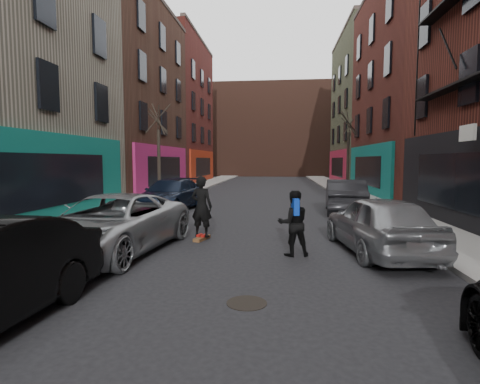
% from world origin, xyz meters
% --- Properties ---
extents(ground, '(160.00, 160.00, 0.00)m').
position_xyz_m(ground, '(0.00, 0.00, 0.00)').
color(ground, black).
rests_on(ground, ground).
extents(sidewalk_left, '(2.50, 84.00, 0.13)m').
position_xyz_m(sidewalk_left, '(-6.25, 30.00, 0.07)').
color(sidewalk_left, gray).
rests_on(sidewalk_left, ground).
extents(sidewalk_right, '(2.50, 84.00, 0.13)m').
position_xyz_m(sidewalk_right, '(6.25, 30.00, 0.07)').
color(sidewalk_right, gray).
rests_on(sidewalk_right, ground).
extents(buildings_left, '(12.00, 56.00, 16.50)m').
position_xyz_m(buildings_left, '(-13.50, 16.00, 8.25)').
color(buildings_left, '#5C1C1A').
rests_on(buildings_left, ground).
extents(building_far, '(40.00, 10.00, 14.00)m').
position_xyz_m(building_far, '(0.00, 56.00, 7.00)').
color(building_far, '#47281E').
rests_on(building_far, ground).
extents(tree_left_far, '(2.00, 2.00, 6.50)m').
position_xyz_m(tree_left_far, '(-6.20, 18.00, 3.38)').
color(tree_left_far, black).
rests_on(tree_left_far, sidewalk_left).
extents(tree_right_far, '(2.00, 2.00, 6.80)m').
position_xyz_m(tree_right_far, '(6.20, 24.00, 3.53)').
color(tree_right_far, black).
rests_on(tree_right_far, sidewalk_right).
extents(parked_left_far, '(3.16, 5.82, 1.55)m').
position_xyz_m(parked_left_far, '(-3.20, 4.94, 0.78)').
color(parked_left_far, gray).
rests_on(parked_left_far, ground).
extents(parked_left_end, '(2.77, 5.49, 1.53)m').
position_xyz_m(parked_left_end, '(-4.12, 13.33, 0.76)').
color(parked_left_end, black).
rests_on(parked_left_end, ground).
extents(parked_right_far, '(2.43, 4.80, 1.57)m').
position_xyz_m(parked_right_far, '(3.82, 5.69, 0.78)').
color(parked_right_far, gray).
rests_on(parked_right_far, ground).
extents(parked_right_end, '(2.10, 4.88, 1.56)m').
position_xyz_m(parked_right_end, '(4.23, 13.35, 0.78)').
color(parked_right_end, black).
rests_on(parked_right_end, ground).
extents(skateboard, '(0.41, 0.83, 0.10)m').
position_xyz_m(skateboard, '(-1.17, 6.79, 0.05)').
color(skateboard, brown).
rests_on(skateboard, ground).
extents(skateboarder, '(0.77, 0.60, 1.87)m').
position_xyz_m(skateboarder, '(-1.17, 6.79, 1.04)').
color(skateboarder, black).
rests_on(skateboarder, skateboard).
extents(pedestrian, '(0.93, 0.79, 1.68)m').
position_xyz_m(pedestrian, '(1.57, 5.17, 0.85)').
color(pedestrian, black).
rests_on(pedestrian, ground).
extents(manhole, '(0.86, 0.86, 0.01)m').
position_xyz_m(manhole, '(0.66, 1.82, 0.01)').
color(manhole, black).
rests_on(manhole, ground).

